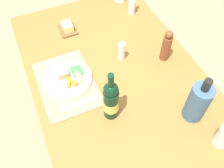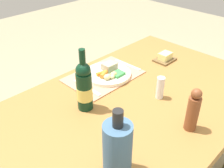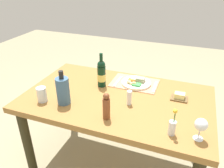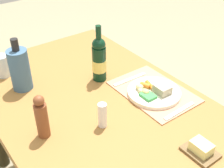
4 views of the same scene
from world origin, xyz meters
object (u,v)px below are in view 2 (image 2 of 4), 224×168
(pepper_mill, at_px, (193,110))
(dinner_plate, at_px, (108,73))
(knife, at_px, (87,87))
(butter_dish, at_px, (165,58))
(dining_table, at_px, (130,118))
(cooler_bottle, at_px, (117,149))
(salt_shaker, at_px, (160,88))
(fork, at_px, (127,65))
(wine_bottle, at_px, (84,87))

(pepper_mill, bearing_deg, dinner_plate, -96.55)
(knife, relative_size, butter_dish, 1.59)
(dining_table, distance_m, dinner_plate, 0.30)
(knife, bearing_deg, cooler_bottle, 61.47)
(salt_shaker, relative_size, pepper_mill, 0.58)
(fork, bearing_deg, wine_bottle, 14.24)
(wine_bottle, bearing_deg, knife, -133.11)
(dinner_plate, xyz_separation_m, wine_bottle, (0.28, 0.13, 0.10))
(dining_table, distance_m, cooler_bottle, 0.47)
(knife, height_order, cooler_bottle, cooler_bottle)
(dining_table, height_order, pepper_mill, pepper_mill)
(fork, xyz_separation_m, pepper_mill, (0.23, 0.56, 0.09))
(cooler_bottle, height_order, pepper_mill, cooler_bottle)
(cooler_bottle, height_order, butter_dish, cooler_bottle)
(knife, height_order, wine_bottle, wine_bottle)
(fork, distance_m, cooler_bottle, 0.79)
(fork, distance_m, butter_dish, 0.25)
(knife, distance_m, pepper_mill, 0.56)
(dinner_plate, bearing_deg, butter_dish, 163.02)
(cooler_bottle, height_order, wine_bottle, wine_bottle)
(knife, relative_size, cooler_bottle, 0.76)
(pepper_mill, bearing_deg, cooler_bottle, -9.92)
(dinner_plate, xyz_separation_m, fork, (-0.17, -0.00, -0.01))
(butter_dish, bearing_deg, pepper_mill, 44.22)
(dining_table, relative_size, dinner_plate, 5.75)
(fork, height_order, wine_bottle, wine_bottle)
(pepper_mill, height_order, wine_bottle, wine_bottle)
(salt_shaker, bearing_deg, dining_table, -31.06)
(salt_shaker, bearing_deg, fork, -112.24)
(butter_dish, bearing_deg, knife, -10.89)
(dining_table, xyz_separation_m, cooler_bottle, (0.35, 0.24, 0.21))
(dining_table, height_order, knife, knife)
(dining_table, bearing_deg, butter_dish, -164.26)
(dinner_plate, bearing_deg, wine_bottle, 24.69)
(dinner_plate, distance_m, knife, 0.17)
(dinner_plate, height_order, pepper_mill, pepper_mill)
(cooler_bottle, distance_m, wine_bottle, 0.40)
(dining_table, xyz_separation_m, pepper_mill, (-0.03, 0.30, 0.20))
(butter_dish, distance_m, pepper_mill, 0.63)
(salt_shaker, height_order, wine_bottle, wine_bottle)
(fork, relative_size, knife, 0.93)
(fork, bearing_deg, butter_dish, 148.97)
(fork, bearing_deg, knife, 0.20)
(cooler_bottle, height_order, salt_shaker, cooler_bottle)
(dinner_plate, bearing_deg, salt_shaker, 95.59)
(dining_table, xyz_separation_m, butter_dish, (-0.48, -0.14, 0.12))
(dining_table, relative_size, cooler_bottle, 5.52)
(cooler_bottle, bearing_deg, fork, -141.19)
(dining_table, distance_m, butter_dish, 0.51)
(butter_dish, distance_m, wine_bottle, 0.68)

